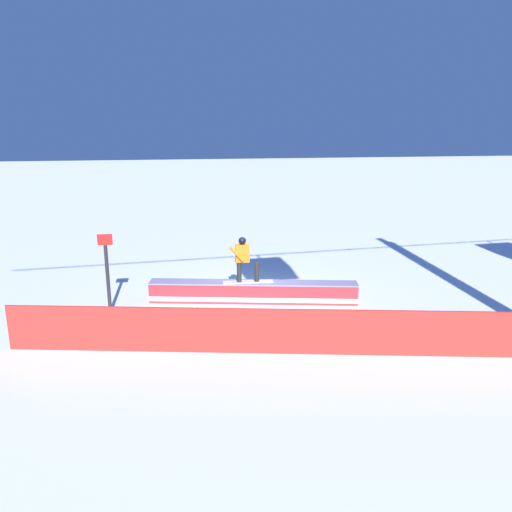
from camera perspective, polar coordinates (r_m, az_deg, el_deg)
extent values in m
plane|color=white|center=(15.15, -0.33, -5.17)|extent=(120.00, 120.00, 0.00)
cube|color=red|center=(15.06, -0.33, -4.13)|extent=(6.10, 1.69, 0.58)
cube|color=white|center=(15.10, -0.33, -4.65)|extent=(6.11, 1.70, 0.14)
cube|color=#8D83A4|center=(14.96, -0.33, -3.01)|extent=(6.11, 1.75, 0.04)
cube|color=silver|center=(14.96, -0.90, -2.90)|extent=(1.50, 0.36, 0.01)
cylinder|color=#222721|center=(14.84, -1.90, -1.79)|extent=(0.15, 0.15, 0.61)
cylinder|color=#222721|center=(14.89, 0.09, -1.73)|extent=(0.15, 0.15, 0.61)
cube|color=orange|center=(14.70, -1.54, 0.32)|extent=(0.41, 0.26, 0.52)
sphere|color=black|center=(14.61, -1.55, 1.72)|extent=(0.22, 0.22, 0.22)
cylinder|color=orange|center=(14.52, -2.19, 0.24)|extent=(0.43, 0.11, 0.48)
cylinder|color=orange|center=(14.86, -1.21, 0.59)|extent=(0.32, 0.11, 0.54)
cube|color=red|center=(11.74, 2.35, -8.45)|extent=(12.29, 2.53, 1.09)
cylinder|color=#262628|center=(14.64, -16.28, -2.50)|extent=(0.10, 0.10, 1.94)
cube|color=red|center=(14.36, -16.60, 1.77)|extent=(0.40, 0.04, 0.30)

